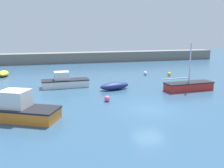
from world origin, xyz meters
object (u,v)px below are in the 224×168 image
object	(u,v)px
cabin_cruiser_white	(65,82)
mooring_buoy_white	(145,73)
rowboat_white_midwater	(115,86)
mooring_buoy_pink	(107,99)
open_tender_yellow	(3,73)
sailboat_twin_hulled	(189,86)
motorboat_grey_hull	(19,109)
mooring_buoy_yellow	(169,74)

from	to	relation	value
cabin_cruiser_white	mooring_buoy_white	distance (m)	12.91
rowboat_white_midwater	mooring_buoy_pink	size ratio (longest dim) A/B	7.02
rowboat_white_midwater	open_tender_yellow	size ratio (longest dim) A/B	1.14
sailboat_twin_hulled	open_tender_yellow	xyz separation A→B (m)	(-20.71, 14.39, -0.11)
sailboat_twin_hulled	motorboat_grey_hull	world-z (taller)	sailboat_twin_hulled
open_tender_yellow	mooring_buoy_pink	bearing A→B (deg)	-149.26
cabin_cruiser_white	mooring_buoy_yellow	world-z (taller)	cabin_cruiser_white
mooring_buoy_pink	mooring_buoy_white	xyz separation A→B (m)	(8.61, 11.98, 0.01)
open_tender_yellow	mooring_buoy_white	bearing A→B (deg)	-106.14
open_tender_yellow	mooring_buoy_pink	distance (m)	19.84
sailboat_twin_hulled	mooring_buoy_white	world-z (taller)	sailboat_twin_hulled
sailboat_twin_hulled	mooring_buoy_white	bearing A→B (deg)	91.68
cabin_cruiser_white	open_tender_yellow	size ratio (longest dim) A/B	1.65
rowboat_white_midwater	motorboat_grey_hull	xyz separation A→B (m)	(-9.12, -7.30, 0.35)
cabin_cruiser_white	rowboat_white_midwater	xyz separation A→B (m)	(5.19, -2.61, -0.22)
motorboat_grey_hull	mooring_buoy_white	bearing A→B (deg)	70.47
sailboat_twin_hulled	mooring_buoy_yellow	world-z (taller)	sailboat_twin_hulled
mooring_buoy_pink	mooring_buoy_yellow	world-z (taller)	mooring_buoy_pink
sailboat_twin_hulled	mooring_buoy_yellow	bearing A→B (deg)	72.31
rowboat_white_midwater	motorboat_grey_hull	bearing A→B (deg)	24.32
sailboat_twin_hulled	rowboat_white_midwater	bearing A→B (deg)	159.17
mooring_buoy_white	mooring_buoy_yellow	bearing A→B (deg)	-24.10
open_tender_yellow	cabin_cruiser_white	bearing A→B (deg)	-143.55
sailboat_twin_hulled	motorboat_grey_hull	size ratio (longest dim) A/B	1.02
mooring_buoy_pink	mooring_buoy_yellow	bearing A→B (deg)	42.20
mooring_buoy_yellow	mooring_buoy_pink	bearing A→B (deg)	-137.80
motorboat_grey_hull	mooring_buoy_yellow	size ratio (longest dim) A/B	11.29
sailboat_twin_hulled	mooring_buoy_pink	xyz separation A→B (m)	(-9.51, -1.99, -0.22)
cabin_cruiser_white	mooring_buoy_yellow	distance (m)	15.41
mooring_buoy_yellow	mooring_buoy_white	xyz separation A→B (m)	(-3.08, 1.38, 0.01)
rowboat_white_midwater	mooring_buoy_pink	world-z (taller)	rowboat_white_midwater
mooring_buoy_white	motorboat_grey_hull	bearing A→B (deg)	-136.68
open_tender_yellow	rowboat_white_midwater	bearing A→B (deg)	-136.15
open_tender_yellow	mooring_buoy_white	xyz separation A→B (m)	(19.80, -4.40, -0.10)
open_tender_yellow	mooring_buoy_white	distance (m)	20.29
open_tender_yellow	mooring_buoy_yellow	xyz separation A→B (m)	(22.89, -5.78, -0.11)
mooring_buoy_pink	sailboat_twin_hulled	bearing A→B (deg)	11.79
cabin_cruiser_white	motorboat_grey_hull	distance (m)	10.67
mooring_buoy_yellow	sailboat_twin_hulled	bearing A→B (deg)	-104.19
rowboat_white_midwater	mooring_buoy_white	bearing A→B (deg)	-145.71
motorboat_grey_hull	mooring_buoy_yellow	world-z (taller)	motorboat_grey_hull
rowboat_white_midwater	mooring_buoy_pink	distance (m)	4.76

